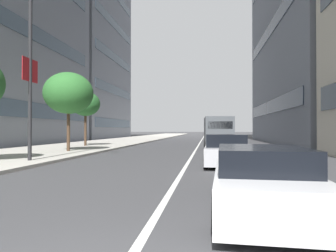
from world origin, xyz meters
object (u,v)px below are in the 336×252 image
at_px(street_lamp_with_banners, 36,55).
at_px(street_tree_far_plaza, 69,93).
at_px(street_tree_mid_sidewalk, 85,104).
at_px(car_approaching_light, 261,180).
at_px(car_mid_block_traffic, 226,151).
at_px(delivery_van_ahead, 218,132).

distance_m(street_lamp_with_banners, street_tree_far_plaza, 6.49).
distance_m(street_tree_far_plaza, street_tree_mid_sidewalk, 6.93).
xyz_separation_m(car_approaching_light, street_tree_far_plaza, (13.64, 10.48, 3.48)).
height_order(car_mid_block_traffic, street_lamp_with_banners, street_lamp_with_banners).
xyz_separation_m(car_mid_block_traffic, street_tree_mid_sidewalk, (12.57, 11.82, 3.28)).
height_order(street_tree_far_plaza, street_tree_mid_sidewalk, street_tree_far_plaza).
distance_m(delivery_van_ahead, street_lamp_with_banners, 15.67).
bearing_deg(street_tree_mid_sidewalk, car_approaching_light, -149.39).
bearing_deg(street_lamp_with_banners, street_tree_mid_sidewalk, 12.69).
relative_size(delivery_van_ahead, street_lamp_with_banners, 0.70).
bearing_deg(delivery_van_ahead, car_approaching_light, 178.64).
xyz_separation_m(street_lamp_with_banners, street_tree_mid_sidewalk, (13.00, 2.93, -1.22)).
height_order(car_approaching_light, street_lamp_with_banners, street_lamp_with_banners).
height_order(car_approaching_light, delivery_van_ahead, delivery_van_ahead).
distance_m(car_mid_block_traffic, street_tree_far_plaza, 12.27).
distance_m(car_approaching_light, delivery_van_ahead, 19.73).
bearing_deg(street_lamp_with_banners, car_approaching_light, -128.95).
bearing_deg(street_lamp_with_banners, car_mid_block_traffic, -87.22).
distance_m(car_approaching_light, car_mid_block_traffic, 7.82).
bearing_deg(street_tree_mid_sidewalk, delivery_van_ahead, -93.25).
bearing_deg(car_mid_block_traffic, street_tree_mid_sidewalk, 44.12).
relative_size(street_tree_far_plaza, street_tree_mid_sidewalk, 1.09).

